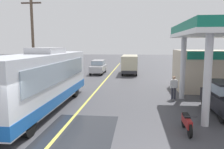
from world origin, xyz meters
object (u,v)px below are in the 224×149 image
coach_bus_main (41,81)px  car_trailing_behind_bus (98,66)px  minibus_opposing_lane (130,63)px  motorcycle_parked_forecourt (187,122)px  pedestrian_near_pump (174,86)px

coach_bus_main → car_trailing_behind_bus: (0.59, 16.59, -0.71)m
coach_bus_main → minibus_opposing_lane: 17.86m
motorcycle_parked_forecourt → car_trailing_behind_bus: 20.57m
coach_bus_main → motorcycle_parked_forecourt: size_ratio=6.13×
pedestrian_near_pump → car_trailing_behind_bus: 15.22m
car_trailing_behind_bus → minibus_opposing_lane: bearing=8.2°
minibus_opposing_lane → motorcycle_parked_forecourt: (3.05, -19.85, -1.03)m
coach_bus_main → car_trailing_behind_bus: coach_bus_main is taller
pedestrian_near_pump → motorcycle_parked_forecourt: bearing=-94.1°
motorcycle_parked_forecourt → pedestrian_near_pump: 6.15m
coach_bus_main → car_trailing_behind_bus: 16.61m
minibus_opposing_lane → motorcycle_parked_forecourt: 20.11m
motorcycle_parked_forecourt → pedestrian_near_pump: pedestrian_near_pump is taller
coach_bus_main → pedestrian_near_pump: bearing=22.7°
coach_bus_main → car_trailing_behind_bus: size_ratio=2.63×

